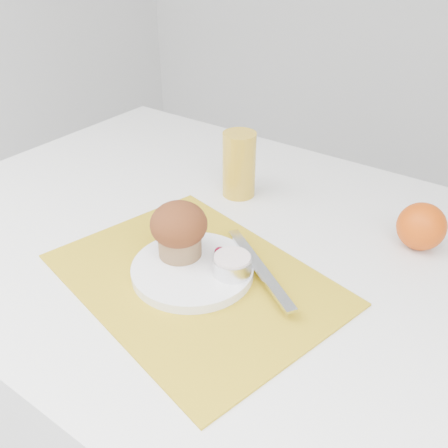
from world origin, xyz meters
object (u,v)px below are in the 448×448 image
Objects in this scene: table at (236,392)px; muffin at (179,229)px; plate at (193,269)px; juice_glass at (239,165)px; orange at (421,226)px.

muffin is at bearing -110.73° from table.
table is 6.58× the size of plate.
juice_glass reaches higher than muffin.
table is 0.45m from muffin.
orange is at bearing 47.69° from plate.
plate is 0.06m from muffin.
juice_glass is at bearing 124.46° from table.
orange reaches higher than plate.
table is at bearing -55.54° from juice_glass.
muffin reaches higher than orange.
muffin is at bearing -77.20° from juice_glass.
orange is at bearing 3.94° from juice_glass.
muffin is at bearing -137.28° from orange.
plate is at bearing -20.25° from muffin.
muffin is (0.05, -0.24, 0.00)m from juice_glass.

